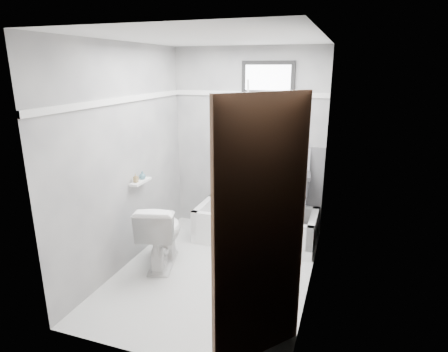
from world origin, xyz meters
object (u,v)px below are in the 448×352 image
at_px(office_chair, 282,191).
at_px(soap_bottle_b, 142,175).
at_px(toilet, 161,234).
at_px(door, 289,261).
at_px(bathtub, 256,225).
at_px(soap_bottle_a, 136,178).

xyz_separation_m(office_chair, soap_bottle_b, (-1.48, -0.73, 0.26)).
relative_size(toilet, door, 0.37).
bearing_deg(soap_bottle_b, door, -37.87).
bearing_deg(bathtub, office_chair, 2.84).
relative_size(bathtub, office_chair, 1.29).
distance_m(toilet, soap_bottle_b, 0.70).
relative_size(toilet, soap_bottle_a, 7.77).
bearing_deg(door, toilet, 141.19).
bearing_deg(soap_bottle_b, toilet, -32.79).
distance_m(toilet, door, 2.15).
bearing_deg(bathtub, toilet, -132.64).
distance_m(toilet, soap_bottle_a, 0.68).
bearing_deg(door, soap_bottle_b, 142.13).
xyz_separation_m(soap_bottle_a, soap_bottle_b, (0.00, 0.14, -0.01)).
bearing_deg(bathtub, soap_bottle_b, -148.51).
height_order(toilet, soap_bottle_a, soap_bottle_a).
bearing_deg(soap_bottle_b, bathtub, 31.49).
bearing_deg(office_chair, soap_bottle_a, -157.06).
height_order(toilet, soap_bottle_b, soap_bottle_b).
bearing_deg(office_chair, door, -86.41).
relative_size(door, soap_bottle_a, 20.78).
relative_size(bathtub, soap_bottle_b, 15.42).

